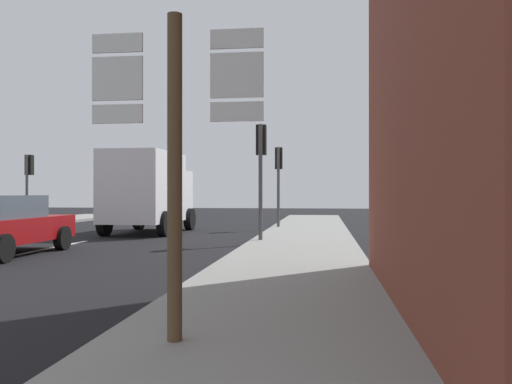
{
  "coord_description": "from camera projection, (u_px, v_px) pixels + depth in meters",
  "views": [
    {
      "loc": [
        7.48,
        -4.07,
        1.52
      ],
      "look_at": [
        5.78,
        9.37,
        1.55
      ],
      "focal_mm": 37.39,
      "sensor_mm": 36.0,
      "label": 1
    }
  ],
  "objects": [
    {
      "name": "route_sign_post",
      "position": [
        175.0,
        152.0,
        5.0
      ],
      "size": [
        1.66,
        0.14,
        3.2
      ],
      "color": "brown",
      "rests_on": "ground"
    },
    {
      "name": "delivery_truck",
      "position": [
        148.0,
        190.0,
        20.31
      ],
      "size": [
        2.55,
        5.04,
        3.05
      ],
      "color": "silver",
      "rests_on": "ground"
    },
    {
      "name": "sidewalk_right",
      "position": [
        296.0,
        257.0,
        12.04
      ],
      "size": [
        3.09,
        44.0,
        0.14
      ],
      "primitive_type": "cube",
      "color": "gray",
      "rests_on": "ground"
    },
    {
      "name": "sedan_far",
      "position": [
        0.0,
        224.0,
        12.95
      ],
      "size": [
        1.99,
        4.21,
        1.47
      ],
      "color": "maroon",
      "rests_on": "ground"
    },
    {
      "name": "traffic_light_far_right",
      "position": [
        279.0,
        169.0,
        22.22
      ],
      "size": [
        0.3,
        0.49,
        3.44
      ],
      "color": "#47474C",
      "rests_on": "ground"
    },
    {
      "name": "traffic_light_far_left",
      "position": [
        29.0,
        174.0,
        23.84
      ],
      "size": [
        0.3,
        0.49,
        3.24
      ],
      "color": "#47474C",
      "rests_on": "ground"
    },
    {
      "name": "traffic_light_near_right",
      "position": [
        261.0,
        156.0,
        15.95
      ],
      "size": [
        0.3,
        0.49,
        3.57
      ],
      "color": "#47474C",
      "rests_on": "ground"
    },
    {
      "name": "ground_plane",
      "position": [
        54.0,
        248.0,
        14.89
      ],
      "size": [
        80.0,
        80.0,
        0.0
      ],
      "primitive_type": "plane",
      "color": "black"
    }
  ]
}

